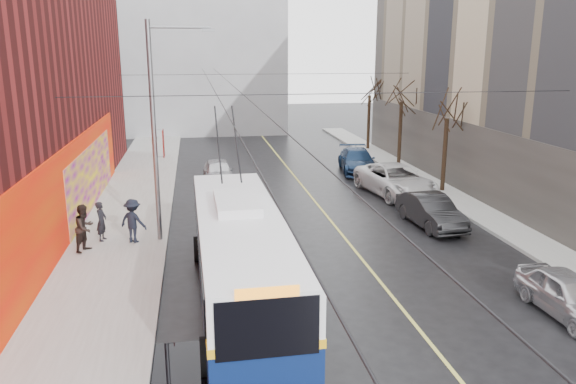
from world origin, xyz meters
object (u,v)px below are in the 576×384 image
parked_car_a (569,295)px  parked_car_b (431,211)px  parked_car_d (357,161)px  pedestrian_a (101,221)px  streetlight_pole (158,127)px  trolleybus (241,256)px  tree_far (370,85)px  tree_near (448,104)px  following_car (218,172)px  pedestrian_c (133,221)px  parked_car_c (396,180)px  tree_mid (402,90)px  pedestrian_b (85,228)px

parked_car_a → parked_car_b: (-0.49, 9.10, 0.06)m
parked_car_a → parked_car_d: 20.97m
pedestrian_a → parked_car_a: bearing=-110.1°
streetlight_pole → trolleybus: size_ratio=0.74×
tree_far → parked_car_d: size_ratio=1.25×
streetlight_pole → pedestrian_a: bearing=175.2°
tree_near → pedestrian_a: (-17.65, -5.79, -4.00)m
following_car → pedestrian_c: 11.22m
parked_car_b → following_car: size_ratio=1.04×
following_car → pedestrian_a: 11.36m
streetlight_pole → parked_car_b: 12.63m
parked_car_b → parked_car_c: (0.41, 5.73, 0.11)m
tree_mid → parked_car_a: bearing=-97.1°
tree_near → parked_car_b: size_ratio=1.44×
streetlight_pole → tree_far: bearing=52.9°
tree_near → pedestrian_c: size_ratio=3.50×
tree_far → trolleybus: (-12.42, -26.36, -3.56)m
tree_far → parked_car_d: tree_far is taller
streetlight_pole → tree_near: bearing=21.6°
parked_car_b → pedestrian_c: size_ratio=2.42×
trolleybus → following_car: trolleybus is taller
tree_mid → parked_car_a: (-2.71, -21.88, -4.58)m
tree_mid → pedestrian_b: tree_mid is taller
tree_mid → parked_car_b: 13.92m
pedestrian_a → parked_car_b: bearing=-78.7°
tree_near → parked_car_a: tree_near is taller
parked_car_b → pedestrian_b: bearing=-179.5°
trolleybus → pedestrian_a: (-5.22, 6.57, -0.60)m
tree_far → following_car: tree_far is taller
tree_far → tree_near: bearing=-90.0°
streetlight_pole → trolleybus: streetlight_pole is taller
parked_car_a → parked_car_b: bearing=92.0°
tree_mid → following_car: (-12.39, -2.72, -4.52)m
streetlight_pole → parked_car_d: size_ratio=1.72×
tree_near → pedestrian_b: bearing=-158.9°
tree_near → trolleybus: size_ratio=0.53×
pedestrian_b → pedestrian_c: (1.76, 0.76, -0.03)m
parked_car_d → pedestrian_b: size_ratio=2.77×
parked_car_c → following_car: 10.53m
pedestrian_b → parked_car_d: bearing=-20.4°
following_car → pedestrian_c: bearing=-112.0°
tree_near → parked_car_d: bearing=117.7°
following_car → pedestrian_b: (-5.70, -11.26, 0.37)m
parked_car_a → parked_car_d: bearing=90.3°
streetlight_pole → following_car: bearing=75.0°
pedestrian_a → streetlight_pole: bearing=-83.6°
streetlight_pole → tree_far: 25.09m
parked_car_b → pedestrian_c: bearing=177.8°
tree_far → pedestrian_a: bearing=-131.7°
tree_mid → parked_car_c: (-2.79, -7.04, -4.42)m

